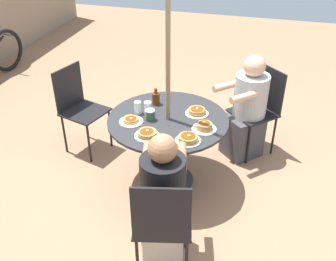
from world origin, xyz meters
The scene contains 17 objects.
ground_plane centered at (0.00, 0.00, 0.00)m, with size 12.00×12.00×0.00m, color #9E7051.
patio_table centered at (0.00, 0.00, 0.57)m, with size 1.12×1.12×0.72m.
umbrella_pole centered at (0.00, 0.00, 1.17)m, with size 0.04×0.04×2.35m, color #846B4C.
patio_chair_north centered at (-1.10, -0.26, 0.55)m, with size 0.50×0.50×0.95m.
diner_north centered at (-0.93, -0.22, 0.54)m, with size 0.56×0.42×1.17m.
patio_chair_east centered at (0.81, -0.79, 0.55)m, with size 0.59×0.59×0.95m.
diner_east centered at (0.68, -0.67, 0.52)m, with size 0.59×0.59×1.14m.
patio_chair_south centered at (0.32, 1.08, 0.55)m, with size 0.51×0.51×0.95m.
pancake_plate_a centered at (-0.10, -0.36, 0.74)m, with size 0.22×0.22×0.08m.
pancake_plate_b centered at (-0.33, 0.10, 0.74)m, with size 0.22×0.22×0.06m.
pancake_plate_c centered at (0.16, -0.24, 0.74)m, with size 0.22×0.22×0.06m.
pancake_plate_d centered at (-0.15, 0.31, 0.73)m, with size 0.22×0.22×0.05m.
pancake_plate_e centered at (-0.32, -0.26, 0.74)m, with size 0.22×0.22×0.07m.
syrup_bottle centered at (0.24, 0.19, 0.78)m, with size 0.10×0.07×0.17m.
coffee_cup centered at (-0.06, 0.15, 0.77)m, with size 0.09×0.09×0.10m.
drinking_glass_a centered at (0.02, 0.20, 0.78)m, with size 0.07×0.07×0.13m, color silver.
drinking_glass_b centered at (0.02, 0.30, 0.78)m, with size 0.07×0.07×0.12m, color silver.
Camera 1 is at (-2.99, -0.83, 2.54)m, focal length 42.00 mm.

